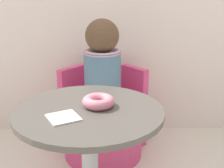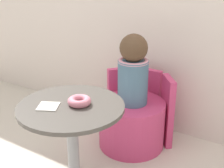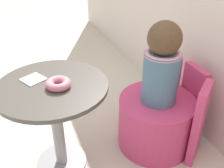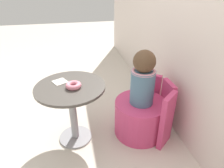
{
  "view_description": "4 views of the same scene",
  "coord_description": "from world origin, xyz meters",
  "px_view_note": "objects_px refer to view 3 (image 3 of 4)",
  "views": [
    {
      "loc": [
        0.04,
        -1.19,
        1.14
      ],
      "look_at": [
        0.06,
        0.42,
        0.6
      ],
      "focal_mm": 50.0,
      "sensor_mm": 36.0,
      "label": 1
    },
    {
      "loc": [
        1.06,
        -1.25,
        1.42
      ],
      "look_at": [
        0.04,
        0.36,
        0.66
      ],
      "focal_mm": 50.0,
      "sensor_mm": 36.0,
      "label": 2
    },
    {
      "loc": [
        1.26,
        -0.11,
        1.38
      ],
      "look_at": [
        0.05,
        0.36,
        0.61
      ],
      "focal_mm": 42.0,
      "sensor_mm": 36.0,
      "label": 3
    },
    {
      "loc": [
        1.58,
        0.07,
        1.5
      ],
      "look_at": [
        0.05,
        0.4,
        0.65
      ],
      "focal_mm": 32.0,
      "sensor_mm": 36.0,
      "label": 4
    }
  ],
  "objects_px": {
    "child_figure": "(162,65)",
    "donut": "(58,84)",
    "round_table": "(55,106)",
    "tub_chair": "(155,122)"
  },
  "relations": [
    {
      "from": "tub_chair",
      "to": "child_figure",
      "type": "distance_m",
      "value": 0.46
    },
    {
      "from": "round_table",
      "to": "tub_chair",
      "type": "bearing_deg",
      "value": 86.08
    },
    {
      "from": "tub_chair",
      "to": "donut",
      "type": "relative_size",
      "value": 3.76
    },
    {
      "from": "round_table",
      "to": "donut",
      "type": "relative_size",
      "value": 4.59
    },
    {
      "from": "child_figure",
      "to": "donut",
      "type": "height_order",
      "value": "child_figure"
    },
    {
      "from": "child_figure",
      "to": "donut",
      "type": "distance_m",
      "value": 0.65
    },
    {
      "from": "tub_chair",
      "to": "donut",
      "type": "height_order",
      "value": "donut"
    },
    {
      "from": "donut",
      "to": "round_table",
      "type": "bearing_deg",
      "value": -142.6
    },
    {
      "from": "round_table",
      "to": "tub_chair",
      "type": "xyz_separation_m",
      "value": [
        0.05,
        0.68,
        -0.28
      ]
    },
    {
      "from": "round_table",
      "to": "child_figure",
      "type": "distance_m",
      "value": 0.7
    }
  ]
}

